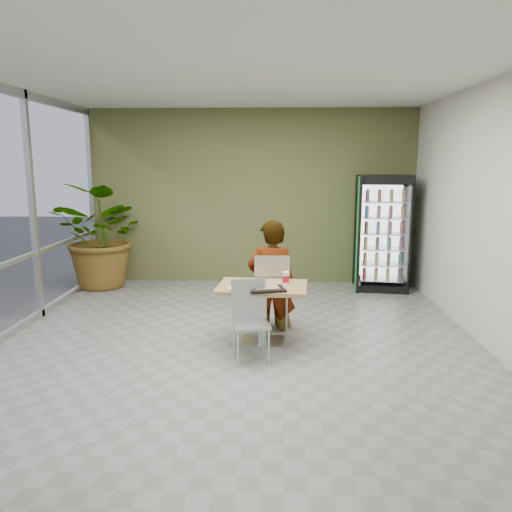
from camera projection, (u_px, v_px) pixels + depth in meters
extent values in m
plane|color=gray|center=(239.00, 348.00, 6.08)|extent=(7.00, 7.00, 0.00)
cube|color=#A88748|center=(262.00, 287.00, 6.09)|extent=(1.14, 0.85, 0.04)
cylinder|color=#B3B6B8|center=(262.00, 316.00, 6.16)|extent=(0.11, 0.11, 0.71)
cube|color=#B3B6B8|center=(262.00, 342.00, 6.22)|extent=(0.57, 0.48, 0.04)
cube|color=#B3B6B8|center=(271.00, 292.00, 6.77)|extent=(0.47, 0.47, 0.03)
cube|color=#B3B6B8|center=(272.00, 276.00, 6.51)|extent=(0.46, 0.05, 0.55)
cylinder|color=#B3B6B8|center=(285.00, 306.00, 7.01)|extent=(0.03, 0.03, 0.49)
cylinder|color=#B3B6B8|center=(257.00, 305.00, 7.01)|extent=(0.03, 0.03, 0.49)
cylinder|color=#B3B6B8|center=(286.00, 314.00, 6.62)|extent=(0.03, 0.03, 0.49)
cylinder|color=#B3B6B8|center=(257.00, 314.00, 6.63)|extent=(0.03, 0.03, 0.49)
cube|color=#B3B6B8|center=(251.00, 324.00, 5.62)|extent=(0.47, 0.47, 0.03)
cube|color=#B3B6B8|center=(248.00, 299.00, 5.76)|extent=(0.40, 0.11, 0.48)
cylinder|color=#B3B6B8|center=(238.00, 349.00, 5.47)|extent=(0.02, 0.02, 0.43)
cylinder|color=#B3B6B8|center=(269.00, 347.00, 5.52)|extent=(0.02, 0.02, 0.43)
cylinder|color=#B3B6B8|center=(234.00, 338.00, 5.80)|extent=(0.02, 0.02, 0.43)
cylinder|color=#B3B6B8|center=(263.00, 336.00, 5.85)|extent=(0.02, 0.02, 0.43)
imported|color=black|center=(271.00, 286.00, 6.71)|extent=(0.67, 0.45, 1.79)
cylinder|color=silver|center=(260.00, 283.00, 6.16)|extent=(0.21, 0.21, 0.01)
cylinder|color=silver|center=(286.00, 278.00, 6.12)|extent=(0.08, 0.08, 0.14)
cylinder|color=red|center=(286.00, 279.00, 6.12)|extent=(0.08, 0.08, 0.08)
cylinder|color=silver|center=(286.00, 272.00, 6.11)|extent=(0.09, 0.09, 0.01)
cube|color=silver|center=(236.00, 289.00, 5.88)|extent=(0.19, 0.19, 0.02)
cube|color=black|center=(267.00, 289.00, 5.84)|extent=(0.48, 0.39, 0.02)
cube|color=black|center=(383.00, 233.00, 8.77)|extent=(0.99, 0.82, 2.02)
cube|color=green|center=(357.00, 233.00, 8.78)|extent=(0.11, 0.69, 1.97)
cube|color=white|center=(388.00, 235.00, 8.43)|extent=(0.72, 0.11, 1.61)
imported|color=#2E722D|center=(104.00, 235.00, 8.91)|extent=(2.16, 2.05, 1.89)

